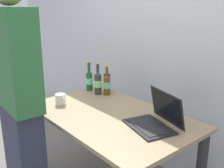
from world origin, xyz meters
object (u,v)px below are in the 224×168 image
(laptop, at_px, (156,119))
(coffee_mug, at_px, (61,99))
(beer_bottle_dark, at_px, (98,83))
(beer_bottle_brown, at_px, (107,84))
(beer_bottle_amber, at_px, (89,80))
(person_figure, at_px, (19,104))
(beer_bottle_green, at_px, (107,81))

(laptop, height_order, coffee_mug, laptop)
(beer_bottle_dark, xyz_separation_m, coffee_mug, (0.02, -0.42, -0.07))
(beer_bottle_dark, bearing_deg, beer_bottle_brown, 38.85)
(beer_bottle_brown, bearing_deg, beer_bottle_amber, -168.15)
(beer_bottle_dark, distance_m, person_figure, 0.90)
(person_figure, bearing_deg, beer_bottle_green, 105.78)
(beer_bottle_green, xyz_separation_m, person_figure, (0.28, -0.98, 0.08))
(beer_bottle_dark, xyz_separation_m, beer_bottle_brown, (0.07, 0.06, -0.01))
(person_figure, height_order, coffee_mug, person_figure)
(laptop, distance_m, person_figure, 0.94)
(laptop, bearing_deg, beer_bottle_brown, 167.42)
(beer_bottle_green, relative_size, beer_bottle_brown, 0.96)
(laptop, relative_size, beer_bottle_brown, 1.47)
(beer_bottle_brown, bearing_deg, beer_bottle_dark, -141.15)
(beer_bottle_dark, distance_m, coffee_mug, 0.42)
(beer_bottle_dark, height_order, coffee_mug, beer_bottle_dark)
(beer_bottle_brown, bearing_deg, laptop, -12.58)
(laptop, xyz_separation_m, beer_bottle_brown, (-0.76, 0.17, 0.05))
(laptop, height_order, beer_bottle_dark, beer_bottle_dark)
(beer_bottle_amber, xyz_separation_m, beer_bottle_brown, (0.22, 0.05, -0.00))
(beer_bottle_green, bearing_deg, person_figure, -74.22)
(coffee_mug, bearing_deg, laptop, 20.49)
(beer_bottle_green, bearing_deg, beer_bottle_brown, -39.73)
(laptop, height_order, person_figure, person_figure)
(laptop, xyz_separation_m, beer_bottle_dark, (-0.83, 0.11, 0.06))
(beer_bottle_green, xyz_separation_m, beer_bottle_amber, (-0.15, -0.11, 0.00))
(beer_bottle_green, xyz_separation_m, coffee_mug, (0.03, -0.53, -0.06))
(beer_bottle_dark, bearing_deg, beer_bottle_amber, 176.82)
(beer_bottle_green, distance_m, beer_bottle_brown, 0.10)
(beer_bottle_dark, relative_size, beer_bottle_green, 1.12)
(beer_bottle_amber, relative_size, coffee_mug, 2.40)
(beer_bottle_dark, distance_m, beer_bottle_amber, 0.16)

